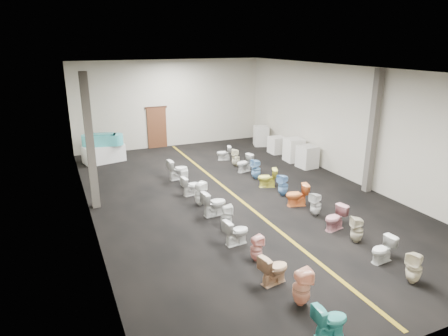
{
  "coord_description": "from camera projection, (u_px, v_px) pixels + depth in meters",
  "views": [
    {
      "loc": [
        -5.8,
        -12.23,
        5.39
      ],
      "look_at": [
        -0.01,
        1.0,
        0.78
      ],
      "focal_mm": 32.0,
      "sensor_mm": 36.0,
      "label": 1
    }
  ],
  "objects": [
    {
      "name": "toilet_left_2",
      "position": [
        274.0,
        269.0,
        9.21
      ],
      "size": [
        0.78,
        0.53,
        0.74
      ],
      "primitive_type": "imported",
      "rotation": [
        0.0,
        0.0,
        1.74
      ],
      "color": "#D8A981",
      "rests_on": "floor"
    },
    {
      "name": "toilet_left_0",
      "position": [
        330.0,
        320.0,
        7.54
      ],
      "size": [
        0.71,
        0.43,
        0.7
      ],
      "primitive_type": "imported",
      "rotation": [
        0.0,
        0.0,
        1.51
      ],
      "color": "teal",
      "rests_on": "floor"
    },
    {
      "name": "appliance_crate_c",
      "position": [
        277.0,
        145.0,
        19.96
      ],
      "size": [
        0.73,
        0.73,
        0.82
      ],
      "primitive_type": "cube",
      "rotation": [
        0.0,
        0.0,
        0.01
      ],
      "color": "silver",
      "rests_on": "floor"
    },
    {
      "name": "column_right",
      "position": [
        373.0,
        132.0,
        14.35
      ],
      "size": [
        0.25,
        0.25,
        4.5
      ],
      "primitive_type": "cube",
      "color": "#59544C",
      "rests_on": "floor"
    },
    {
      "name": "toilet_right_11",
      "position": [
        224.0,
        153.0,
        18.81
      ],
      "size": [
        0.74,
        0.55,
        0.68
      ],
      "primitive_type": "imported",
      "rotation": [
        0.0,
        0.0,
        -1.86
      ],
      "color": "white",
      "rests_on": "floor"
    },
    {
      "name": "appliance_crate_a",
      "position": [
        307.0,
        157.0,
        17.67
      ],
      "size": [
        0.82,
        0.82,
        0.97
      ],
      "primitive_type": "cube",
      "rotation": [
        0.0,
        0.0,
        0.08
      ],
      "color": "beige",
      "rests_on": "floor"
    },
    {
      "name": "wall_back",
      "position": [
        170.0,
        104.0,
        20.82
      ],
      "size": [
        10.0,
        0.0,
        10.0
      ],
      "primitive_type": "plane",
      "rotation": [
        1.57,
        0.0,
        0.0
      ],
      "color": "#BCB6A0",
      "rests_on": "ground"
    },
    {
      "name": "toilet_left_4",
      "position": [
        236.0,
        232.0,
        10.99
      ],
      "size": [
        0.77,
        0.49,
        0.74
      ],
      "primitive_type": "imported",
      "rotation": [
        0.0,
        0.0,
        1.68
      ],
      "color": "silver",
      "rests_on": "floor"
    },
    {
      "name": "toilet_right_3",
      "position": [
        335.0,
        218.0,
        11.83
      ],
      "size": [
        0.8,
        0.55,
        0.74
      ],
      "primitive_type": "imported",
      "rotation": [
        0.0,
        0.0,
        -1.37
      ],
      "color": "#CF8991",
      "rests_on": "floor"
    },
    {
      "name": "toilet_left_8",
      "position": [
        191.0,
        186.0,
        14.54
      ],
      "size": [
        0.74,
        0.48,
        0.71
      ],
      "primitive_type": "imported",
      "rotation": [
        0.0,
        0.0,
        1.7
      ],
      "color": "white",
      "rests_on": "floor"
    },
    {
      "name": "toilet_right_2",
      "position": [
        357.0,
        230.0,
        11.07
      ],
      "size": [
        0.44,
        0.44,
        0.77
      ],
      "primitive_type": "imported",
      "rotation": [
        0.0,
        0.0,
        -1.88
      ],
      "color": "beige",
      "rests_on": "floor"
    },
    {
      "name": "bathtub",
      "position": [
        102.0,
        139.0,
        18.3
      ],
      "size": [
        1.81,
        0.99,
        0.55
      ],
      "rotation": [
        0.0,
        0.0,
        -0.28
      ],
      "color": "#43BFC3",
      "rests_on": "display_table"
    },
    {
      "name": "toilet_right_9",
      "position": [
        244.0,
        163.0,
        17.13
      ],
      "size": [
        0.81,
        0.57,
        0.75
      ],
      "primitive_type": "imported",
      "rotation": [
        0.0,
        0.0,
        -1.36
      ],
      "color": "silver",
      "rests_on": "floor"
    },
    {
      "name": "toilet_left_1",
      "position": [
        301.0,
        287.0,
        8.42
      ],
      "size": [
        0.42,
        0.42,
        0.84
      ],
      "primitive_type": "imported",
      "rotation": [
        0.0,
        0.0,
        1.47
      ],
      "color": "#FEB491",
      "rests_on": "floor"
    },
    {
      "name": "aisle_stripe",
      "position": [
        235.0,
        196.0,
        14.52
      ],
      "size": [
        0.12,
        15.6,
        0.01
      ],
      "primitive_type": "cube",
      "color": "olive",
      "rests_on": "floor"
    },
    {
      "name": "toilet_right_7",
      "position": [
        267.0,
        178.0,
        15.32
      ],
      "size": [
        0.83,
        0.65,
        0.74
      ],
      "primitive_type": "imported",
      "rotation": [
        0.0,
        0.0,
        -1.95
      ],
      "color": "#E7DE51",
      "rests_on": "floor"
    },
    {
      "name": "door_frame",
      "position": [
        156.0,
        107.0,
        20.51
      ],
      "size": [
        1.15,
        0.08,
        0.1
      ],
      "primitive_type": "cube",
      "color": "#331C11",
      "rests_on": "back_door"
    },
    {
      "name": "toilet_right_4",
      "position": [
        316.0,
        204.0,
        12.77
      ],
      "size": [
        0.42,
        0.41,
        0.78
      ],
      "primitive_type": "imported",
      "rotation": [
        0.0,
        0.0,
        -1.39
      ],
      "color": "silver",
      "rests_on": "floor"
    },
    {
      "name": "wall_front",
      "position": [
        434.0,
        232.0,
        6.86
      ],
      "size": [
        10.0,
        0.0,
        10.0
      ],
      "primitive_type": "plane",
      "rotation": [
        -1.57,
        0.0,
        0.0
      ],
      "color": "#BCB6A0",
      "rests_on": "ground"
    },
    {
      "name": "toilet_right_10",
      "position": [
        236.0,
        158.0,
        17.87
      ],
      "size": [
        0.46,
        0.45,
        0.79
      ],
      "primitive_type": "imported",
      "rotation": [
        0.0,
        0.0,
        -1.88
      ],
      "color": "#F1EAC5",
      "rests_on": "floor"
    },
    {
      "name": "toilet_right_0",
      "position": [
        414.0,
        268.0,
        9.2
      ],
      "size": [
        0.46,
        0.45,
        0.79
      ],
      "primitive_type": "imported",
      "rotation": [
        0.0,
        0.0,
        -1.26
      ],
      "color": "beige",
      "rests_on": "floor"
    },
    {
      "name": "toilet_left_3",
      "position": [
        256.0,
        248.0,
        10.15
      ],
      "size": [
        0.34,
        0.33,
        0.69
      ],
      "primitive_type": "imported",
      "rotation": [
        0.0,
        0.0,
        1.64
      ],
      "color": "#F1A79E",
      "rests_on": "floor"
    },
    {
      "name": "toilet_left_6",
      "position": [
        214.0,
        203.0,
        12.81
      ],
      "size": [
        0.84,
        0.53,
        0.82
      ],
      "primitive_type": "imported",
      "rotation": [
        0.0,
        0.0,
        1.66
      ],
      "color": "silver",
      "rests_on": "floor"
    },
    {
      "name": "floor",
      "position": [
        235.0,
        196.0,
        14.52
      ],
      "size": [
        16.0,
        16.0,
        0.0
      ],
      "primitive_type": "plane",
      "color": "black",
      "rests_on": "ground"
    },
    {
      "name": "toilet_left_5",
      "position": [
        226.0,
        217.0,
        11.92
      ],
      "size": [
        0.39,
        0.38,
        0.74
      ],
      "primitive_type": "imported",
      "rotation": [
        0.0,
        0.0,
        1.42
      ],
      "color": "silver",
      "rests_on": "floor"
    },
    {
      "name": "wall_right",
      "position": [
        350.0,
        124.0,
        15.75
      ],
      "size": [
        0.0,
        16.0,
        16.0
      ],
      "primitive_type": "plane",
      "rotation": [
        1.57,
        0.0,
        -1.57
      ],
      "color": "#BCB6A0",
      "rests_on": "ground"
    },
    {
      "name": "toilet_right_5",
      "position": [
        297.0,
        195.0,
        13.56
      ],
      "size": [
        0.84,
        0.61,
        0.77
      ],
      "primitive_type": "imported",
      "rotation": [
        0.0,
        0.0,
        -1.82
      ],
      "color": "orange",
      "rests_on": "floor"
    },
    {
      "name": "ceiling",
      "position": [
        236.0,
        69.0,
        13.16
      ],
      "size": [
        16.0,
        16.0,
        0.0
      ],
      "primitive_type": "plane",
      "rotation": [
        3.14,
        0.0,
        0.0
      ],
      "color": "black",
      "rests_on": "ground"
    },
    {
      "name": "appliance_crate_b",
      "position": [
        294.0,
        150.0,
        18.6
      ],
      "size": [
        0.83,
        0.83,
        1.08
      ],
      "primitive_type": "cube",
      "rotation": [
        0.0,
        0.0,
        -0.06
      ],
      "color": "silver",
      "rests_on": "floor"
    },
    {
      "name": "back_door",
      "position": [
        157.0,
        128.0,
        20.83
      ],
      "size": [
        1.0,
        0.1,
        2.1
      ],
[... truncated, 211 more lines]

